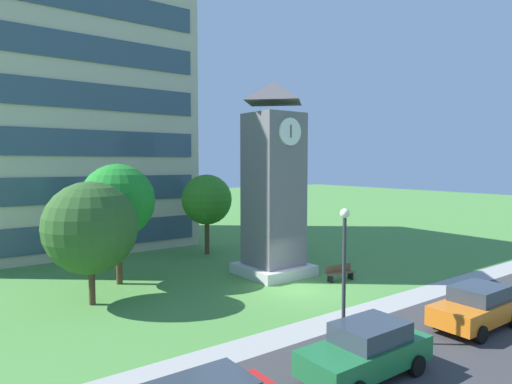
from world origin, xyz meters
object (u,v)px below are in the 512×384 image
parked_car_green (366,350)px  tree_near_tower (91,228)px  tree_by_building (207,200)px  park_bench (340,272)px  clock_tower (274,189)px  street_lamp (344,258)px  tree_streetside (118,201)px  parked_car_orange (477,307)px

parked_car_green → tree_near_tower: bearing=111.5°
tree_near_tower → tree_by_building: (10.13, 6.80, 0.33)m
park_bench → tree_near_tower: (-12.52, 3.97, 3.17)m
clock_tower → street_lamp: size_ratio=2.27×
clock_tower → tree_near_tower: 10.52m
tree_streetside → clock_tower: bearing=-22.3°
street_lamp → parked_car_orange: size_ratio=1.16×
clock_tower → parked_car_green: bearing=-115.7°
tree_by_building → tree_streetside: bearing=-152.7°
park_bench → parked_car_orange: bearing=-96.1°
street_lamp → tree_by_building: 17.27m
street_lamp → parked_car_green: (-1.39, -2.22, -2.31)m
tree_near_tower → tree_by_building: size_ratio=1.00×
park_bench → tree_by_building: (-2.39, 10.77, 3.51)m
park_bench → parked_car_orange: size_ratio=0.43×
clock_tower → tree_near_tower: bearing=176.6°
tree_by_building → parked_car_green: size_ratio=1.30×
street_lamp → tree_near_tower: bearing=121.8°
clock_tower → parked_car_orange: size_ratio=2.64×
street_lamp → parked_car_orange: bearing=-21.8°
street_lamp → parked_car_green: 3.49m
street_lamp → park_bench: bearing=43.7°
clock_tower → parked_car_green: clock_tower is taller
clock_tower → street_lamp: (-4.19, -9.38, -1.95)m
clock_tower → tree_near_tower: size_ratio=1.96×
street_lamp → tree_near_tower: (-6.21, 9.99, 0.47)m
clock_tower → tree_by_building: (-0.26, 7.42, -1.15)m
tree_streetside → parked_car_orange: bearing=-57.8°
tree_streetside → parked_car_green: (2.57, -14.95, -3.72)m
park_bench → tree_by_building: 11.57m
street_lamp → tree_streetside: size_ratio=0.76×
parked_car_orange → clock_tower: bearing=96.2°
clock_tower → tree_by_building: size_ratio=1.96×
park_bench → tree_by_building: tree_by_building is taller
tree_by_building → parked_car_green: tree_by_building is taller
park_bench → parked_car_green: 11.29m
street_lamp → tree_streetside: (-3.96, 12.73, 1.42)m
park_bench → tree_streetside: tree_streetside is taller
clock_tower → park_bench: bearing=-57.6°
tree_by_building → parked_car_orange: 19.29m
parked_car_green → street_lamp: bearing=58.0°
tree_near_tower → parked_car_orange: (11.65, -12.18, -2.77)m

